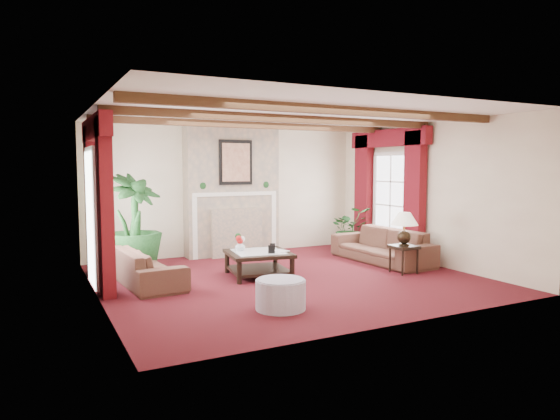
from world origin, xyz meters
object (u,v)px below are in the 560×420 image
sofa_right (382,240)px  side_table (404,259)px  potted_palm (134,245)px  sofa_left (146,260)px  ottoman (281,295)px  coffee_table (259,264)px

sofa_right → side_table: 1.07m
potted_palm → sofa_left: bearing=-89.0°
potted_palm → ottoman: 3.44m
sofa_right → sofa_left: bearing=-95.3°
coffee_table → potted_palm: bearing=153.7°
side_table → ottoman: (-2.93, -1.00, -0.05)m
side_table → ottoman: 3.10m
side_table → ottoman: side_table is taller
sofa_left → coffee_table: sofa_left is taller
potted_palm → side_table: potted_palm is taller
sofa_left → side_table: sofa_left is taller
sofa_right → potted_palm: size_ratio=1.12×
side_table → coffee_table: bearing=158.9°
potted_palm → ottoman: (1.28, -3.18, -0.30)m
coffee_table → ottoman: size_ratio=1.55×
sofa_left → ottoman: bearing=-155.2°
sofa_left → sofa_right: bearing=-97.5°
sofa_left → sofa_right: (4.50, -0.24, 0.06)m
ottoman → potted_palm: bearing=111.9°
sofa_right → ottoman: sofa_right is taller
sofa_left → sofa_right: size_ratio=0.88×
sofa_left → potted_palm: 0.94m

